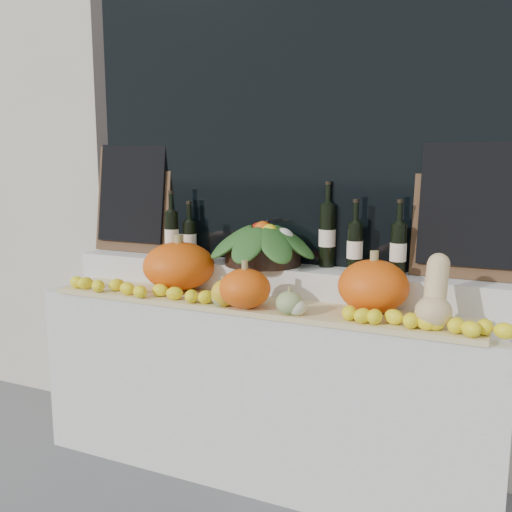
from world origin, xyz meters
TOP-DOWN VIEW (x-y plane):
  - storefront_facade at (0.00, 2.25)m, footprint 7.00×0.94m
  - display_sill at (0.00, 1.52)m, footprint 2.30×0.55m
  - rear_tier at (0.00, 1.68)m, footprint 2.30×0.25m
  - straw_bedding at (0.00, 1.40)m, footprint 2.10×0.32m
  - pumpkin_left at (-0.46, 1.49)m, footprint 0.48×0.48m
  - pumpkin_right at (0.56, 1.47)m, footprint 0.39×0.39m
  - pumpkin_center at (0.01, 1.30)m, footprint 0.28×0.28m
  - butternut_squash at (0.83, 1.36)m, footprint 0.15×0.21m
  - decorative_gourds at (0.06, 1.28)m, footprint 0.46×0.12m
  - lemon_heap at (0.00, 1.29)m, footprint 2.20×0.16m
  - produce_bowl at (-0.06, 1.66)m, footprint 0.59×0.59m
  - wine_bottle_far_left at (-0.59, 1.64)m, footprint 0.08×0.08m
  - wine_bottle_near_left at (-0.51, 1.69)m, footprint 0.08×0.08m
  - wine_bottle_tall at (0.26, 1.74)m, footprint 0.08×0.08m
  - wine_bottle_near_right at (0.42, 1.68)m, footprint 0.08×0.08m
  - wine_bottle_far_right at (0.62, 1.67)m, footprint 0.08×0.08m
  - chalkboard_left at (-0.92, 1.74)m, footprint 0.50×0.12m
  - chalkboard_right at (0.92, 1.74)m, footprint 0.50×0.12m

SIDE VIEW (x-z plane):
  - display_sill at x=0.00m, z-range 0.00..0.88m
  - straw_bedding at x=0.00m, z-range 0.88..0.90m
  - lemon_heap at x=0.00m, z-range 0.91..0.97m
  - decorative_gourds at x=0.06m, z-range 0.88..1.03m
  - rear_tier at x=0.00m, z-range 0.88..1.04m
  - pumpkin_center at x=0.01m, z-range 0.91..1.08m
  - pumpkin_right at x=0.56m, z-range 0.91..1.14m
  - butternut_squash at x=0.83m, z-range 0.88..1.17m
  - pumpkin_left at x=-0.46m, z-range 0.91..1.15m
  - wine_bottle_near_left at x=-0.51m, z-range 0.99..1.30m
  - produce_bowl at x=-0.06m, z-range 1.03..1.27m
  - wine_bottle_near_right at x=0.42m, z-range 0.99..1.34m
  - wine_bottle_far_right at x=0.62m, z-range 0.99..1.34m
  - wine_bottle_far_left at x=-0.59m, z-range 0.99..1.35m
  - wine_bottle_tall at x=0.26m, z-range 0.99..1.41m
  - chalkboard_left at x=-0.92m, z-range 1.05..1.67m
  - chalkboard_right at x=0.92m, z-range 1.05..1.67m
  - storefront_facade at x=0.00m, z-range 0.00..4.50m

